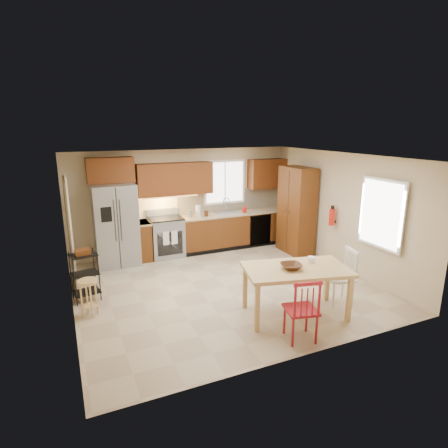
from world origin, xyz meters
TOP-DOWN VIEW (x-y plane):
  - floor at (0.00, 0.00)m, footprint 5.50×5.50m
  - ceiling at (0.00, 0.00)m, footprint 5.50×5.00m
  - wall_back at (0.00, 2.50)m, footprint 5.50×0.02m
  - wall_front at (0.00, -2.50)m, footprint 5.50×0.02m
  - wall_left at (-2.75, 0.00)m, footprint 0.02×5.00m
  - wall_right at (2.75, 0.00)m, footprint 0.02×5.00m
  - refrigerator at (-1.70, 2.12)m, footprint 0.92×0.75m
  - range_stove at (-0.55, 2.19)m, footprint 0.76×0.63m
  - base_cabinet_narrow at (-1.10, 2.20)m, footprint 0.30×0.60m
  - base_cabinet_run at (1.29, 2.20)m, footprint 2.92×0.60m
  - dishwasher at (1.85, 1.91)m, footprint 0.60×0.02m
  - backsplash at (1.29, 2.48)m, footprint 2.92×0.03m
  - upper_over_fridge at (-1.70, 2.33)m, footprint 1.00×0.35m
  - upper_left_block at (-0.25, 2.33)m, footprint 1.80×0.35m
  - upper_right_block at (2.25, 2.33)m, footprint 1.00×0.35m
  - window_back at (1.10, 2.48)m, footprint 1.12×0.04m
  - sink at (1.10, 2.20)m, footprint 0.62×0.46m
  - undercab_glow at (-0.55, 2.30)m, footprint 1.60×0.30m
  - soap_bottle at (1.48, 2.10)m, footprint 0.09×0.09m
  - paper_towel at (0.25, 2.15)m, footprint 0.12×0.12m
  - canister_steel at (0.05, 2.15)m, footprint 0.11×0.11m
  - canister_wood at (0.45, 2.12)m, footprint 0.10×0.10m
  - pantry at (2.43, 1.20)m, footprint 0.50×0.95m
  - fire_extinguisher at (2.63, 0.15)m, footprint 0.12×0.12m
  - window_right at (2.68, -1.15)m, footprint 0.04×1.02m
  - doorway at (-2.67, 1.30)m, footprint 0.04×0.95m
  - dining_table at (0.60, -1.47)m, footprint 1.83×1.29m
  - chair_red at (0.25, -2.12)m, footprint 0.55×0.55m
  - chair_white at (1.55, -1.42)m, footprint 0.55×0.55m
  - table_bowl at (0.50, -1.47)m, footprint 0.41×0.41m
  - table_jar at (0.97, -1.37)m, footprint 0.16×0.16m
  - bar_stool at (-2.50, -0.15)m, footprint 0.37×0.37m
  - utility_cart at (-2.50, 0.50)m, footprint 0.50×0.42m

SIDE VIEW (x-z plane):
  - floor at x=0.00m, z-range 0.00..0.00m
  - bar_stool at x=-2.50m, z-range 0.00..0.63m
  - dining_table at x=0.60m, z-range 0.00..0.81m
  - base_cabinet_narrow at x=-1.10m, z-range 0.00..0.90m
  - base_cabinet_run at x=1.29m, z-range 0.00..0.90m
  - dishwasher at x=1.85m, z-range 0.06..0.84m
  - utility_cart at x=-2.50m, z-range 0.00..0.90m
  - range_stove at x=-0.55m, z-range 0.00..0.92m
  - chair_red at x=0.25m, z-range 0.00..0.98m
  - chair_white at x=1.55m, z-range 0.00..0.98m
  - table_bowl at x=0.50m, z-range 0.78..0.86m
  - table_jar at x=0.97m, z-range 0.78..0.93m
  - sink at x=1.10m, z-range 0.78..0.94m
  - refrigerator at x=-1.70m, z-range 0.00..1.82m
  - canister_wood at x=0.45m, z-range 0.90..1.04m
  - canister_steel at x=0.05m, z-range 0.90..1.08m
  - soap_bottle at x=1.48m, z-range 0.90..1.09m
  - paper_towel at x=0.25m, z-range 0.90..1.18m
  - pantry at x=2.43m, z-range 0.00..2.10m
  - doorway at x=-2.67m, z-range 0.00..2.10m
  - fire_extinguisher at x=2.63m, z-range 0.92..1.28m
  - backsplash at x=1.29m, z-range 0.90..1.45m
  - wall_back at x=0.00m, z-range 0.00..2.50m
  - wall_front at x=0.00m, z-range 0.00..2.50m
  - wall_left at x=-2.75m, z-range 0.00..2.50m
  - wall_right at x=2.75m, z-range 0.00..2.50m
  - undercab_glow at x=-0.55m, z-range 1.43..1.43m
  - window_right at x=2.68m, z-range 0.79..2.11m
  - window_back at x=1.10m, z-range 1.09..2.21m
  - upper_left_block at x=-0.25m, z-range 1.45..2.20m
  - upper_right_block at x=2.25m, z-range 1.45..2.20m
  - upper_over_fridge at x=-1.70m, z-range 1.83..2.38m
  - ceiling at x=0.00m, z-range 2.49..2.51m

